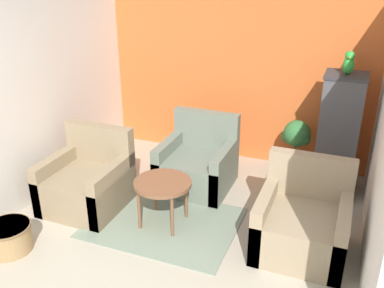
% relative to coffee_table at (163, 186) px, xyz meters
% --- Properties ---
extents(wall_back_accent, '(3.83, 0.06, 2.46)m').
position_rel_coffee_table_xyz_m(wall_back_accent, '(0.21, 2.03, 0.76)').
color(wall_back_accent, orange).
rests_on(wall_back_accent, ground_plane).
extents(wall_left, '(0.06, 3.33, 2.46)m').
position_rel_coffee_table_xyz_m(wall_left, '(-1.68, 0.33, 0.76)').
color(wall_left, silver).
rests_on(wall_left, ground_plane).
extents(area_rug, '(1.61, 1.22, 0.01)m').
position_rel_coffee_table_xyz_m(area_rug, '(0.00, -0.00, -0.46)').
color(area_rug, gray).
rests_on(area_rug, ground_plane).
extents(coffee_table, '(0.62, 0.62, 0.53)m').
position_rel_coffee_table_xyz_m(coffee_table, '(0.00, 0.00, 0.00)').
color(coffee_table, brown).
rests_on(coffee_table, ground_plane).
extents(armchair_left, '(0.86, 0.86, 0.91)m').
position_rel_coffee_table_xyz_m(armchair_left, '(-0.99, 0.03, -0.18)').
color(armchair_left, '#8E7A5B').
rests_on(armchair_left, ground_plane).
extents(armchair_right, '(0.86, 0.86, 0.91)m').
position_rel_coffee_table_xyz_m(armchair_right, '(1.48, 0.11, -0.18)').
color(armchair_right, '#9E896B').
rests_on(armchair_right, ground_plane).
extents(armchair_middle, '(0.86, 0.86, 0.91)m').
position_rel_coffee_table_xyz_m(armchair_middle, '(0.04, 0.95, -0.18)').
color(armchair_middle, slate).
rests_on(armchair_middle, ground_plane).
extents(birdcage, '(0.55, 0.55, 1.49)m').
position_rel_coffee_table_xyz_m(birdcage, '(1.66, 1.49, 0.26)').
color(birdcage, '#353539').
rests_on(birdcage, ground_plane).
extents(parrot, '(0.13, 0.23, 0.27)m').
position_rel_coffee_table_xyz_m(parrot, '(1.66, 1.50, 1.15)').
color(parrot, green).
rests_on(parrot, birdcage).
extents(potted_plant, '(0.39, 0.35, 0.78)m').
position_rel_coffee_table_xyz_m(potted_plant, '(1.14, 1.70, 0.06)').
color(potted_plant, brown).
rests_on(potted_plant, ground_plane).
extents(wicker_basket, '(0.46, 0.46, 0.28)m').
position_rel_coffee_table_xyz_m(wicker_basket, '(-1.25, -0.99, -0.32)').
color(wicker_basket, '#A37F51').
rests_on(wicker_basket, ground_plane).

